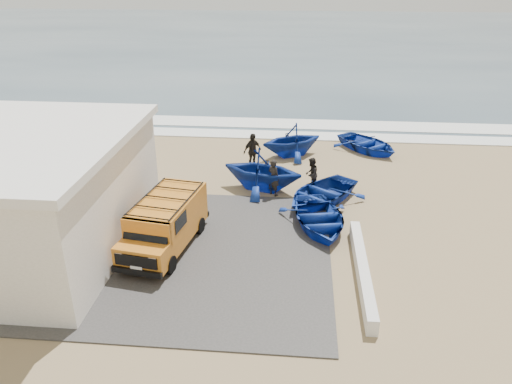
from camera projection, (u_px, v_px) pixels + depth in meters
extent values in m
plane|color=#977F58|center=(228.00, 228.00, 20.09)|extent=(160.00, 160.00, 0.00)
cube|color=#42403D|center=(167.00, 251.00, 18.43)|extent=(12.00, 10.00, 0.05)
cube|color=#385166|center=(284.00, 38.00, 70.73)|extent=(180.00, 88.00, 0.01)
cube|color=white|center=(256.00, 134.00, 30.93)|extent=(180.00, 1.60, 0.06)
cube|color=white|center=(259.00, 123.00, 33.19)|extent=(180.00, 2.20, 0.04)
cube|color=white|center=(14.00, 197.00, 18.06)|extent=(8.00, 9.00, 4.00)
cube|color=silver|center=(2.00, 141.00, 17.16)|extent=(8.40, 9.40, 0.30)
cube|color=black|center=(132.00, 170.00, 18.84)|extent=(0.08, 0.70, 0.90)
cube|color=silver|center=(362.00, 270.00, 16.85)|extent=(0.35, 6.00, 0.55)
cube|color=orange|center=(168.00, 218.00, 18.56)|extent=(2.33, 3.87, 1.54)
cube|color=orange|center=(142.00, 257.00, 16.74)|extent=(1.88, 1.11, 0.84)
cube|color=black|center=(146.00, 231.00, 16.82)|extent=(1.66, 0.57, 0.67)
cube|color=black|center=(136.00, 261.00, 16.32)|extent=(1.50, 0.32, 0.42)
cube|color=black|center=(137.00, 272.00, 16.46)|extent=(1.80, 0.42, 0.21)
cube|color=black|center=(166.00, 198.00, 18.17)|extent=(2.20, 3.58, 0.06)
cylinder|color=black|center=(126.00, 258.00, 17.43)|extent=(0.31, 0.68, 0.65)
cylinder|color=black|center=(161.00, 221.00, 19.98)|extent=(0.31, 0.68, 0.65)
cylinder|color=black|center=(170.00, 265.00, 17.06)|extent=(0.31, 0.68, 0.65)
cylinder|color=black|center=(200.00, 226.00, 19.60)|extent=(0.31, 0.68, 0.65)
imported|color=#133397|center=(319.00, 218.00, 20.00)|extent=(3.63, 4.54, 0.84)
imported|color=#133397|center=(321.00, 193.00, 22.14)|extent=(4.88, 5.09, 0.86)
imported|color=#133397|center=(262.00, 170.00, 23.12)|extent=(4.52, 4.16, 1.99)
imported|color=#133397|center=(292.00, 140.00, 27.27)|extent=(4.48, 4.31, 1.82)
imported|color=#133397|center=(368.00, 144.00, 28.18)|extent=(4.67, 4.82, 0.81)
imported|color=black|center=(274.00, 178.00, 22.61)|extent=(0.75, 0.72, 1.73)
imported|color=black|center=(311.00, 174.00, 23.21)|extent=(0.78, 0.89, 1.56)
imported|color=black|center=(252.00, 151.00, 25.57)|extent=(1.11, 1.09, 1.87)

